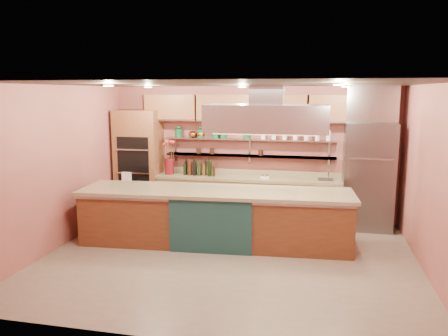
% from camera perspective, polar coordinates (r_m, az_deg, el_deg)
% --- Properties ---
extents(floor, '(6.00, 5.00, 0.02)m').
position_cam_1_polar(floor, '(7.31, 0.62, -11.70)').
color(floor, gray).
rests_on(floor, ground).
extents(ceiling, '(6.00, 5.00, 0.02)m').
position_cam_1_polar(ceiling, '(6.80, 0.67, 10.91)').
color(ceiling, black).
rests_on(ceiling, wall_back).
extents(wall_back, '(6.00, 0.04, 2.80)m').
position_cam_1_polar(wall_back, '(9.35, 3.70, 2.01)').
color(wall_back, '#A7584F').
rests_on(wall_back, floor).
extents(wall_front, '(6.00, 0.04, 2.80)m').
position_cam_1_polar(wall_front, '(4.56, -5.67, -6.45)').
color(wall_front, '#A7584F').
rests_on(wall_front, floor).
extents(wall_left, '(0.04, 5.00, 2.80)m').
position_cam_1_polar(wall_left, '(8.06, -20.76, 0.11)').
color(wall_left, '#A7584F').
rests_on(wall_left, floor).
extents(wall_right, '(0.04, 5.00, 2.80)m').
position_cam_1_polar(wall_right, '(6.98, 25.57, -1.65)').
color(wall_right, '#A7584F').
rests_on(wall_right, floor).
extents(oven_stack, '(0.95, 0.64, 2.30)m').
position_cam_1_polar(oven_stack, '(9.74, -11.00, 0.68)').
color(oven_stack, brown).
rests_on(oven_stack, floor).
extents(refrigerator, '(0.95, 0.72, 2.10)m').
position_cam_1_polar(refrigerator, '(9.00, 18.28, -1.04)').
color(refrigerator, slate).
rests_on(refrigerator, floor).
extents(back_counter, '(3.84, 0.64, 0.93)m').
position_cam_1_polar(back_counter, '(9.24, 3.05, -3.99)').
color(back_counter, tan).
rests_on(back_counter, floor).
extents(wall_shelf_lower, '(3.60, 0.26, 0.03)m').
position_cam_1_polar(wall_shelf_lower, '(9.23, 3.27, 1.60)').
color(wall_shelf_lower, '#A5A9AC').
rests_on(wall_shelf_lower, wall_back).
extents(wall_shelf_upper, '(3.60, 0.26, 0.03)m').
position_cam_1_polar(wall_shelf_upper, '(9.19, 3.29, 3.76)').
color(wall_shelf_upper, '#A5A9AC').
rests_on(wall_shelf_upper, wall_back).
extents(upper_cabinets, '(4.60, 0.36, 0.55)m').
position_cam_1_polar(upper_cabinets, '(9.09, 3.60, 7.80)').
color(upper_cabinets, brown).
rests_on(upper_cabinets, wall_back).
extents(range_hood, '(2.00, 1.00, 0.45)m').
position_cam_1_polar(range_hood, '(7.35, 5.68, 6.50)').
color(range_hood, '#A5A9AC').
rests_on(range_hood, ceiling).
extents(ceiling_downlights, '(4.00, 2.80, 0.02)m').
position_cam_1_polar(ceiling_downlights, '(6.99, 1.00, 10.64)').
color(ceiling_downlights, '#FFE5A5').
rests_on(ceiling_downlights, ceiling).
extents(island, '(4.76, 1.33, 0.98)m').
position_cam_1_polar(island, '(7.80, -1.16, -6.40)').
color(island, brown).
rests_on(island, floor).
extents(flower_vase, '(0.26, 0.26, 0.35)m').
position_cam_1_polar(flower_vase, '(9.47, -7.15, 0.23)').
color(flower_vase, maroon).
rests_on(flower_vase, back_counter).
extents(oil_bottle_cluster, '(0.78, 0.29, 0.24)m').
position_cam_1_polar(oil_bottle_cluster, '(9.28, -3.18, -0.22)').
color(oil_bottle_cluster, black).
rests_on(oil_bottle_cluster, back_counter).
extents(kitchen_scale, '(0.18, 0.14, 0.09)m').
position_cam_1_polar(kitchen_scale, '(9.03, 5.37, -1.01)').
color(kitchen_scale, white).
rests_on(kitchen_scale, back_counter).
extents(bar_faucet, '(0.03, 0.03, 0.21)m').
position_cam_1_polar(bar_faucet, '(9.06, 13.48, -0.83)').
color(bar_faucet, white).
rests_on(bar_faucet, back_counter).
extents(copper_kettle, '(0.21, 0.21, 0.14)m').
position_cam_1_polar(copper_kettle, '(9.45, -4.14, 4.44)').
color(copper_kettle, '#B56329').
rests_on(copper_kettle, wall_shelf_upper).
extents(green_canister, '(0.19, 0.19, 0.18)m').
position_cam_1_polar(green_canister, '(9.32, -1.17, 4.52)').
color(green_canister, '#104D25').
rests_on(green_canister, wall_shelf_upper).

